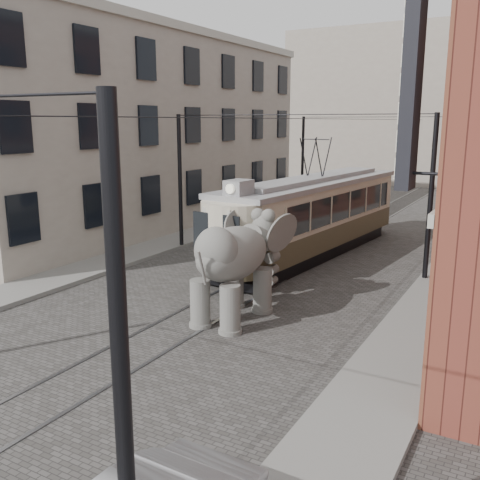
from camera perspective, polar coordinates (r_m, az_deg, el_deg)
The scene contains 9 objects.
ground at distance 17.06m, azimuth -2.59°, elevation -7.03°, with size 120.00×120.00×0.00m, color #494644.
tram_rails at distance 17.06m, azimuth -2.59°, elevation -6.99°, with size 1.54×80.00×0.02m, color slate, non-canonical shape.
sidewalk_right at distance 14.95m, azimuth 17.65°, elevation -10.23°, with size 2.00×60.00×0.15m, color slate.
sidewalk_left at distance 21.07m, azimuth -17.79°, elevation -3.60°, with size 2.00×60.00×0.15m, color slate.
stucco_building at distance 30.67m, azimuth -10.38°, elevation 11.01°, with size 7.00×24.00×10.00m, color gray.
distant_block at distance 54.30m, azimuth 20.95°, elevation 13.10°, with size 28.00×10.00×14.00m, color gray.
catenary at distance 20.74m, azimuth 4.22°, elevation 5.00°, with size 11.00×30.20×6.00m, color black, non-canonical shape.
tram at distance 23.19m, azimuth 7.90°, elevation 4.47°, with size 2.60×12.62×5.01m, color beige, non-canonical shape.
elephant at distance 15.53m, azimuth -0.82°, elevation -3.08°, with size 2.75×4.99×3.06m, color slate, non-canonical shape.
Camera 1 is at (8.56, -13.61, 5.71)m, focal length 40.17 mm.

